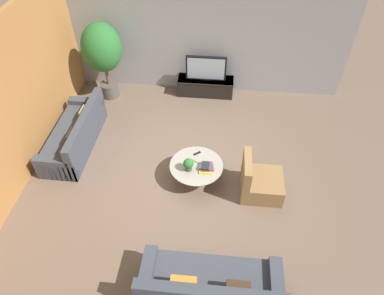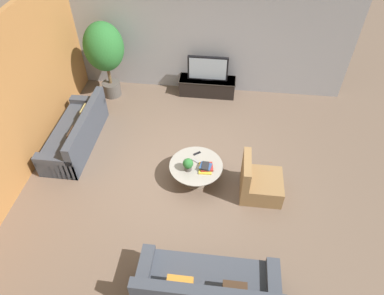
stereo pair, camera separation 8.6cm
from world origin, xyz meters
The scene contains 14 objects.
ground_plane centered at (0.00, 0.00, 0.00)m, with size 24.00×24.00×0.00m, color brown.
back_wall_stone centered at (0.00, 3.26, 1.50)m, with size 7.40×0.12×3.00m, color #939399.
side_wall_left centered at (-3.26, 0.20, 1.50)m, with size 0.12×7.40×3.00m, color #B2753D.
media_console centered at (0.21, 2.94, 0.24)m, with size 1.48×0.50×0.46m.
television centered at (0.21, 2.94, 0.77)m, with size 1.03×0.13×0.65m.
coffee_table centered at (0.25, -0.11, 0.29)m, with size 1.07×1.07×0.42m.
couch_by_wall centered at (-2.54, 0.65, 0.28)m, with size 0.84×2.19×0.84m.
couch_near_entry centered at (0.68, -2.48, 0.28)m, with size 2.14×0.84×0.84m.
armchair_wicker centered at (1.50, -0.31, 0.27)m, with size 0.80×0.76×0.86m.
potted_palm_tall centered at (-2.31, 2.60, 1.32)m, with size 0.97×0.97×2.01m.
potted_plant_tabletop centered at (0.10, -0.25, 0.57)m, with size 0.20×0.20×0.28m.
book_stack centered at (0.45, -0.19, 0.46)m, with size 0.30×0.32×0.11m.
remote_black centered at (0.23, 0.21, 0.43)m, with size 0.04×0.16×0.02m, color black.
remote_silver centered at (0.23, -0.01, 0.43)m, with size 0.04×0.16×0.02m, color gray.
Camera 2 is at (0.71, -4.72, 5.41)m, focal length 32.00 mm.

